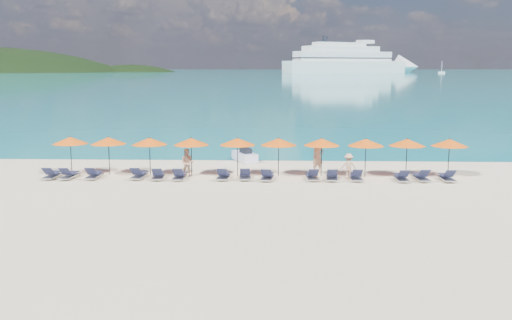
{
  "coord_description": "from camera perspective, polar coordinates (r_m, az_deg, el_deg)",
  "views": [
    {
      "loc": [
        1.17,
        -28.13,
        6.36
      ],
      "look_at": [
        0.0,
        3.0,
        1.2
      ],
      "focal_mm": 40.0,
      "sensor_mm": 36.0,
      "label": 1
    }
  ],
  "objects": [
    {
      "name": "umbrella_8",
      "position": [
        33.82,
        14.88,
        1.71
      ],
      "size": [
        2.1,
        2.1,
        2.28
      ],
      "color": "black",
      "rests_on": "ground"
    },
    {
      "name": "ground",
      "position": [
        28.86,
        -0.22,
        -3.32
      ],
      "size": [
        1400.0,
        1400.0,
        0.0
      ],
      "primitive_type": "plane",
      "color": "beige"
    },
    {
      "name": "umbrella_7",
      "position": [
        33.28,
        10.94,
        1.74
      ],
      "size": [
        2.1,
        2.1,
        2.28
      ],
      "color": "black",
      "rests_on": "ground"
    },
    {
      "name": "cruise_ship",
      "position": [
        542.66,
        10.04,
        9.67
      ],
      "size": [
        137.39,
        76.7,
        39.04
      ],
      "rotation": [
        0.0,
        0.0,
        0.41
      ],
      "color": "white",
      "rests_on": "ground"
    },
    {
      "name": "lounger_1",
      "position": [
        34.14,
        -18.18,
        -1.41
      ],
      "size": [
        0.73,
        1.74,
        0.66
      ],
      "rotation": [
        0.0,
        0.0,
        -0.06
      ],
      "color": "silver",
      "rests_on": "ground"
    },
    {
      "name": "lounger_3",
      "position": [
        33.12,
        -11.62,
        -1.45
      ],
      "size": [
        0.76,
        1.75,
        0.66
      ],
      "rotation": [
        0.0,
        0.0,
        -0.08
      ],
      "color": "silver",
      "rests_on": "ground"
    },
    {
      "name": "umbrella_0",
      "position": [
        35.32,
        -18.09,
        1.88
      ],
      "size": [
        2.1,
        2.1,
        2.28
      ],
      "color": "black",
      "rests_on": "ground"
    },
    {
      "name": "beachgoer_c",
      "position": [
        32.69,
        9.23,
        -0.63
      ],
      "size": [
        0.98,
        0.52,
        1.47
      ],
      "primitive_type": "imported",
      "rotation": [
        0.0,
        0.0,
        3.23
      ],
      "color": "tan",
      "rests_on": "ground"
    },
    {
      "name": "umbrella_4",
      "position": [
        33.05,
        -1.87,
        1.85
      ],
      "size": [
        2.1,
        2.1,
        2.28
      ],
      "color": "black",
      "rests_on": "ground"
    },
    {
      "name": "umbrella_1",
      "position": [
        34.56,
        -14.55,
        1.88
      ],
      "size": [
        2.1,
        2.1,
        2.28
      ],
      "color": "black",
      "rests_on": "ground"
    },
    {
      "name": "umbrella_2",
      "position": [
        33.76,
        -10.61,
        1.85
      ],
      "size": [
        2.1,
        2.1,
        2.28
      ],
      "color": "black",
      "rests_on": "ground"
    },
    {
      "name": "umbrella_6",
      "position": [
        33.07,
        6.59,
        1.8
      ],
      "size": [
        2.1,
        2.1,
        2.28
      ],
      "color": "black",
      "rests_on": "ground"
    },
    {
      "name": "lounger_9",
      "position": [
        32.26,
        5.65,
        -1.59
      ],
      "size": [
        0.73,
        1.74,
        0.66
      ],
      "rotation": [
        0.0,
        0.0,
        0.07
      ],
      "color": "silver",
      "rests_on": "ground"
    },
    {
      "name": "lounger_4",
      "position": [
        32.73,
        -9.75,
        -1.52
      ],
      "size": [
        0.78,
        1.75,
        0.66
      ],
      "rotation": [
        0.0,
        0.0,
        0.1
      ],
      "color": "silver",
      "rests_on": "ground"
    },
    {
      "name": "headland_small",
      "position": [
        608.65,
        -12.28,
        5.3
      ],
      "size": [
        162.0,
        126.0,
        85.5
      ],
      "color": "black",
      "rests_on": "ground"
    },
    {
      "name": "lounger_13",
      "position": [
        33.18,
        16.18,
        -1.61
      ],
      "size": [
        0.72,
        1.74,
        0.66
      ],
      "rotation": [
        0.0,
        0.0,
        0.06
      ],
      "color": "silver",
      "rests_on": "ground"
    },
    {
      "name": "sea",
      "position": [
        688.16,
        2.09,
        8.87
      ],
      "size": [
        1600.0,
        1300.0,
        0.01
      ],
      "primitive_type": "cube",
      "color": "#1FA9B2",
      "rests_on": "ground"
    },
    {
      "name": "jetski",
      "position": [
        38.37,
        -1.13,
        0.42
      ],
      "size": [
        1.92,
        2.69,
        0.9
      ],
      "rotation": [
        0.0,
        0.0,
        0.43
      ],
      "color": "#D9D9FE",
      "rests_on": "ground"
    },
    {
      "name": "lounger_2",
      "position": [
        33.76,
        -15.89,
        -1.41
      ],
      "size": [
        0.63,
        1.7,
        0.66
      ],
      "rotation": [
        0.0,
        0.0,
        -0.0
      ],
      "color": "silver",
      "rests_on": "ground"
    },
    {
      "name": "umbrella_5",
      "position": [
        32.97,
        2.27,
        1.83
      ],
      "size": [
        2.1,
        2.1,
        2.28
      ],
      "color": "black",
      "rests_on": "ground"
    },
    {
      "name": "umbrella_3",
      "position": [
        33.28,
        -6.5,
        1.85
      ],
      "size": [
        2.1,
        2.1,
        2.28
      ],
      "color": "black",
      "rests_on": "ground"
    },
    {
      "name": "lounger_11",
      "position": [
        32.45,
        9.92,
        -1.62
      ],
      "size": [
        0.67,
        1.72,
        0.66
      ],
      "rotation": [
        0.0,
        0.0,
        0.03
      ],
      "color": "silver",
      "rests_on": "ground"
    },
    {
      "name": "beachgoer_a",
      "position": [
        34.15,
        6.21,
        0.29
      ],
      "size": [
        0.84,
        0.71,
        1.96
      ],
      "primitive_type": "imported",
      "rotation": [
        0.0,
        0.0,
        0.4
      ],
      "color": "tan",
      "rests_on": "ground"
    },
    {
      "name": "umbrella_9",
      "position": [
        34.42,
        18.79,
        1.65
      ],
      "size": [
        2.1,
        2.1,
        2.28
      ],
      "color": "black",
      "rests_on": "ground"
    },
    {
      "name": "sailboat_near",
      "position": [
        513.02,
        18.06,
        8.35
      ],
      "size": [
        5.45,
        1.82,
        9.98
      ],
      "color": "white",
      "rests_on": "ground"
    },
    {
      "name": "lounger_8",
      "position": [
        32.01,
        1.14,
        -1.63
      ],
      "size": [
        0.77,
        1.75,
        0.66
      ],
      "rotation": [
        0.0,
        0.0,
        -0.09
      ],
      "color": "silver",
      "rests_on": "ground"
    },
    {
      "name": "lounger_12",
      "position": [
        32.77,
        14.34,
        -1.66
      ],
      "size": [
        0.66,
        1.71,
        0.66
      ],
      "rotation": [
        0.0,
        0.0,
        0.02
      ],
      "color": "silver",
      "rests_on": "ground"
    },
    {
      "name": "lounger_0",
      "position": [
        34.51,
        -19.71,
        -1.38
      ],
      "size": [
        0.65,
        1.71,
        0.66
      ],
      "rotation": [
        0.0,
        0.0,
        -0.02
      ],
      "color": "silver",
      "rests_on": "ground"
    },
    {
      "name": "lounger_7",
      "position": [
        32.28,
        -1.11,
        -1.53
      ],
      "size": [
        0.72,
        1.73,
        0.66
      ],
      "rotation": [
        0.0,
        0.0,
        0.06
      ],
      "color": "silver",
      "rests_on": "ground"
    },
    {
      "name": "beachgoer_b",
      "position": [
        33.21,
        -6.87,
        -0.27
      ],
      "size": [
        0.82,
        0.5,
        1.63
      ],
      "primitive_type": "imported",
      "rotation": [
        0.0,
        0.0,
        -0.05
      ],
      "color": "tan",
      "rests_on": "ground"
    },
    {
      "name": "lounger_6",
      "position": [
        32.28,
        -3.26,
        -1.55
      ],
      "size": [
        0.7,
        1.73,
        0.66
      ],
      "rotation": [
        0.0,
        0.0,
        -0.05
      ],
      "color": "silver",
      "rests_on": "ground"
    },
    {
      "name": "lounger_14",
      "position": [
        33.54,
        18.52,
        -1.61
      ],
      "size": [
        0.67,
        1.72,
        0.66
      ],
      "rotation": [
        0.0,
        0.0,
        0.03
      ],
      "color": "silver",
      "rests_on": "ground"
    },
    {
      "name": "lounger_5",
      "position": [
        32.46,
        -7.66,
        -1.55
      ],
      "size": [
        0.64,
        1.71,
        0.66
      ],
      "rotation": [
        0.0,
        0.0,
        0.01
      ],
      "color": "silver",
      "rests_on": "ground"
    },
    {
      "name": "lounger_10",
      "position": [
        32.26,
        7.61,
        -1.62
      ],
      "size": [
        0.76,
        1.75,
        0.66
      ],
      "rotation": [
        0.0,
        0.0,
        -0.08
      ],
      "color": "silver",
      "rests_on": "ground"
    }
  ]
}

